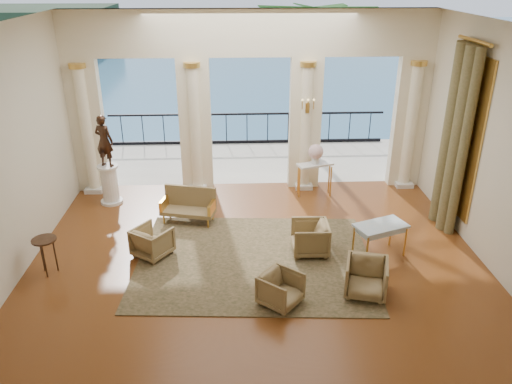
{
  "coord_description": "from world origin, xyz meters",
  "views": [
    {
      "loc": [
        -0.39,
        -8.46,
        5.37
      ],
      "look_at": [
        0.0,
        0.6,
        1.27
      ],
      "focal_mm": 35.0,
      "sensor_mm": 36.0,
      "label": 1
    }
  ],
  "objects_px": {
    "game_table": "(381,228)",
    "statue": "(104,141)",
    "armchair_a": "(281,288)",
    "armchair_b": "(366,276)",
    "settee": "(189,205)",
    "side_table": "(45,244)",
    "armchair_d": "(152,240)",
    "pedestal": "(110,185)",
    "console_table": "(315,169)",
    "armchair_c": "(310,236)"
  },
  "relations": [
    {
      "from": "settee",
      "to": "console_table",
      "type": "height_order",
      "value": "console_table"
    },
    {
      "from": "settee",
      "to": "armchair_c",
      "type": "bearing_deg",
      "value": -17.49
    },
    {
      "from": "side_table",
      "to": "statue",
      "type": "bearing_deg",
      "value": 80.9
    },
    {
      "from": "armchair_a",
      "to": "armchair_d",
      "type": "bearing_deg",
      "value": 94.63
    },
    {
      "from": "settee",
      "to": "statue",
      "type": "xyz_separation_m",
      "value": [
        -2.02,
        1.05,
        1.22
      ]
    },
    {
      "from": "armchair_c",
      "to": "game_table",
      "type": "relative_size",
      "value": 0.64
    },
    {
      "from": "armchair_b",
      "to": "game_table",
      "type": "xyz_separation_m",
      "value": [
        0.59,
        1.29,
        0.26
      ]
    },
    {
      "from": "settee",
      "to": "pedestal",
      "type": "distance_m",
      "value": 2.28
    },
    {
      "from": "armchair_b",
      "to": "statue",
      "type": "height_order",
      "value": "statue"
    },
    {
      "from": "armchair_b",
      "to": "settee",
      "type": "bearing_deg",
      "value": 153.74
    },
    {
      "from": "armchair_b",
      "to": "armchair_c",
      "type": "xyz_separation_m",
      "value": [
        -0.8,
        1.46,
        0.0
      ]
    },
    {
      "from": "settee",
      "to": "statue",
      "type": "relative_size",
      "value": 1.03
    },
    {
      "from": "pedestal",
      "to": "armchair_c",
      "type": "bearing_deg",
      "value": -29.38
    },
    {
      "from": "game_table",
      "to": "settee",
      "type": "bearing_deg",
      "value": 135.29
    },
    {
      "from": "armchair_a",
      "to": "pedestal",
      "type": "xyz_separation_m",
      "value": [
        -3.85,
        4.27,
        0.15
      ]
    },
    {
      "from": "game_table",
      "to": "pedestal",
      "type": "distance_m",
      "value": 6.58
    },
    {
      "from": "armchair_b",
      "to": "console_table",
      "type": "height_order",
      "value": "console_table"
    },
    {
      "from": "armchair_a",
      "to": "armchair_b",
      "type": "distance_m",
      "value": 1.56
    },
    {
      "from": "armchair_d",
      "to": "statue",
      "type": "height_order",
      "value": "statue"
    },
    {
      "from": "armchair_d",
      "to": "side_table",
      "type": "distance_m",
      "value": 2.0
    },
    {
      "from": "armchair_a",
      "to": "armchair_c",
      "type": "bearing_deg",
      "value": 15.89
    },
    {
      "from": "armchair_a",
      "to": "side_table",
      "type": "distance_m",
      "value": 4.51
    },
    {
      "from": "pedestal",
      "to": "statue",
      "type": "xyz_separation_m",
      "value": [
        0.0,
        0.0,
        1.14
      ]
    },
    {
      "from": "game_table",
      "to": "statue",
      "type": "distance_m",
      "value": 6.66
    },
    {
      "from": "armchair_a",
      "to": "armchair_b",
      "type": "bearing_deg",
      "value": -41.97
    },
    {
      "from": "armchair_a",
      "to": "side_table",
      "type": "relative_size",
      "value": 0.88
    },
    {
      "from": "armchair_a",
      "to": "pedestal",
      "type": "distance_m",
      "value": 5.75
    },
    {
      "from": "armchair_a",
      "to": "armchair_d",
      "type": "height_order",
      "value": "armchair_d"
    },
    {
      "from": "statue",
      "to": "side_table",
      "type": "xyz_separation_m",
      "value": [
        -0.5,
        -3.12,
        -0.98
      ]
    },
    {
      "from": "side_table",
      "to": "settee",
      "type": "bearing_deg",
      "value": 39.41
    },
    {
      "from": "armchair_b",
      "to": "settee",
      "type": "relative_size",
      "value": 0.57
    },
    {
      "from": "armchair_c",
      "to": "settee",
      "type": "height_order",
      "value": "settee"
    },
    {
      "from": "armchair_b",
      "to": "statue",
      "type": "xyz_separation_m",
      "value": [
        -5.39,
        4.05,
        1.25
      ]
    },
    {
      "from": "armchair_d",
      "to": "pedestal",
      "type": "relative_size",
      "value": 0.69
    },
    {
      "from": "armchair_d",
      "to": "side_table",
      "type": "xyz_separation_m",
      "value": [
        -1.9,
        -0.57,
        0.29
      ]
    },
    {
      "from": "statue",
      "to": "settee",
      "type": "bearing_deg",
      "value": 173.55
    },
    {
      "from": "console_table",
      "to": "statue",
      "type": "bearing_deg",
      "value": 164.04
    },
    {
      "from": "armchair_a",
      "to": "settee",
      "type": "bearing_deg",
      "value": 69.25
    },
    {
      "from": "settee",
      "to": "armchair_a",
      "type": "bearing_deg",
      "value": -47.13
    },
    {
      "from": "settee",
      "to": "console_table",
      "type": "distance_m",
      "value": 3.37
    },
    {
      "from": "settee",
      "to": "game_table",
      "type": "relative_size",
      "value": 1.13
    },
    {
      "from": "side_table",
      "to": "console_table",
      "type": "bearing_deg",
      "value": 31.14
    },
    {
      "from": "settee",
      "to": "pedestal",
      "type": "height_order",
      "value": "pedestal"
    },
    {
      "from": "game_table",
      "to": "statue",
      "type": "relative_size",
      "value": 0.91
    },
    {
      "from": "armchair_c",
      "to": "game_table",
      "type": "height_order",
      "value": "armchair_c"
    },
    {
      "from": "armchair_c",
      "to": "pedestal",
      "type": "bearing_deg",
      "value": -118.39
    },
    {
      "from": "armchair_c",
      "to": "settee",
      "type": "relative_size",
      "value": 0.57
    },
    {
      "from": "statue",
      "to": "game_table",
      "type": "bearing_deg",
      "value": 176.31
    },
    {
      "from": "armchair_a",
      "to": "armchair_c",
      "type": "relative_size",
      "value": 0.88
    },
    {
      "from": "statue",
      "to": "console_table",
      "type": "relative_size",
      "value": 1.31
    }
  ]
}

